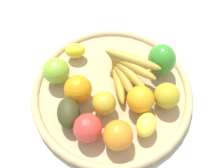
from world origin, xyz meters
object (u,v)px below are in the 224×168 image
Objects in this scene: orange_1 at (118,135)px; avocado at (69,113)px; banana_bunch at (126,70)px; apple_3 at (166,97)px; bell_pepper at (162,59)px; lemon_0 at (146,125)px; lemon_1 at (75,51)px; orange_0 at (78,89)px; apple_0 at (56,71)px; apple_1 at (88,128)px; orange_2 at (141,99)px; apple_2 at (103,103)px.

orange_1 is 0.14m from avocado.
banana_bunch is 2.42× the size of apple_3.
bell_pepper reaches higher than orange_1.
lemon_0 is 0.77× the size of avocado.
orange_1 is (0.03, -0.19, -0.00)m from banana_bunch.
apple_3 is (0.09, 0.14, -0.00)m from orange_1.
lemon_0 is 0.08m from orange_1.
lemon_1 is 0.31m from apple_3.
lemon_1 is at bearing 115.77° from orange_0.
apple_0 is 0.19m from apple_1.
avocado is at bearing 157.35° from apple_1.
lemon_0 is 0.20m from avocado.
bell_pepper reaches higher than orange_2.
apple_2 is 0.89× the size of apple_1.
apple_0 and orange_0 have the same top height.
apple_1 is at bearing -42.57° from apple_0.
lemon_0 is at bearing 22.47° from apple_1.
lemon_1 is (0.02, 0.09, -0.01)m from apple_0.
avocado is 1.22× the size of apple_3.
banana_bunch is 0.11m from bell_pepper.
banana_bunch reaches higher than lemon_0.
banana_bunch is at bearing 42.60° from orange_0.
orange_2 is 1.02× the size of apple_1.
apple_1 is (-0.08, -0.00, -0.00)m from orange_1.
apple_3 is at bearing 69.37° from lemon_0.
apple_3 is at bearing -15.83° from lemon_1.
apple_3 is (0.06, 0.03, -0.00)m from orange_2.
apple_0 is 1.02× the size of orange_2.
bell_pepper reaches higher than avocado.
apple_2 is (0.08, 0.05, 0.00)m from avocado.
lemon_0 is at bearing -47.60° from bell_pepper.
lemon_1 is (-0.14, 0.15, -0.01)m from apple_2.
orange_1 is 1.00× the size of orange_2.
orange_0 is 1.24× the size of lemon_1.
orange_1 is at bearing -61.20° from bell_pepper.
orange_0 is at bearing 167.37° from apple_2.
orange_1 is 0.10m from apple_2.
orange_2 is 0.16m from apple_1.
apple_3 is at bearing 22.99° from apple_2.
bell_pepper is 0.14m from orange_2.
apple_1 reaches higher than lemon_0.
orange_0 reaches higher than orange_1.
orange_0 reaches higher than lemon_0.
banana_bunch is 1.79× the size of bell_pepper.
apple_1 is (-0.04, -0.19, -0.00)m from banana_bunch.
apple_0 reaches higher than lemon_1.
orange_2 is (0.17, 0.09, 0.01)m from avocado.
lemon_1 is at bearing 107.68° from avocado.
avocado is at bearing -152.05° from orange_2.
avocado is 0.91× the size of bell_pepper.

